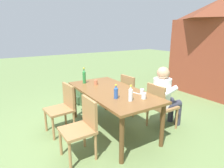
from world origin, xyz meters
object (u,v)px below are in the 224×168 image
Objects in this scene: bottle_blue at (116,92)px; cup_white at (144,96)px; person_in_white_shirt at (165,95)px; table_knife at (133,92)px; cup_glass at (142,92)px; backpack_by_near_side at (81,96)px; chair_near_left at (63,106)px; cup_terracotta at (96,82)px; dining_table at (112,95)px; chair_far_left at (131,92)px; bottle_clear at (131,94)px; chair_near_right at (82,125)px; brick_kiosk at (216,45)px; bottle_green at (84,77)px; chair_far_right at (160,104)px.

bottle_blue is 0.43m from cup_white.
person_in_white_shirt reaches higher than table_knife.
backpack_by_near_side is at bearing -172.08° from cup_glass.
bottle_blue reaches higher than chair_near_left.
bottle_blue is 0.56× the size of backpack_by_near_side.
cup_terracotta reaches higher than cup_glass.
cup_glass is (0.43, 0.32, 0.13)m from dining_table.
dining_table is 0.52m from cup_terracotta.
bottle_clear is at bearing -38.66° from chair_far_left.
chair_near_left is (-0.43, -0.77, -0.19)m from dining_table.
backpack_by_near_side is (-1.95, 0.81, -0.29)m from chair_near_right.
cup_glass is at bearing 113.39° from bottle_clear.
bottle_blue is 2.03m from backpack_by_near_side.
brick_kiosk is (-0.84, 4.56, 0.90)m from chair_near_right.
dining_table is 2.18× the size of chair_near_left.
bottle_green is (-1.14, 0.55, 0.41)m from chair_near_right.
chair_far_left is 1.35m from bottle_clear.
chair_far_left is 1.75m from chair_near_right.
bottle_blue reaches higher than dining_table.
dining_table is 0.90m from chair_near_right.
bottle_blue is at bearing -92.57° from person_in_white_shirt.
bottle_clear reaches higher than cup_terracotta.
person_in_white_shirt is at bearing 7.35° from chair_far_left.
bottle_blue is at bearing -6.57° from cup_terracotta.
cup_terracotta is (-0.50, -0.06, 0.13)m from dining_table.
chair_near_left reaches higher than dining_table.
chair_far_right reaches higher than backpack_by_near_side.
bottle_clear reaches higher than cup_white.
chair_far_right is 0.69m from cup_white.
bottle_blue is 1.09m from bottle_green.
bottle_blue is (-0.05, -1.04, 0.21)m from person_in_white_shirt.
chair_far_right is 2.10m from backpack_by_near_side.
cup_terracotta is 0.03× the size of brick_kiosk.
cup_glass is at bearing 7.92° from backpack_by_near_side.
chair_near_right is at bearing -90.04° from person_in_white_shirt.
bottle_blue is (0.80, -0.93, 0.37)m from chair_far_left.
bottle_blue is (-0.05, 0.60, 0.37)m from chair_near_right.
chair_far_right reaches higher than cup_terracotta.
brick_kiosk is at bearing 105.56° from chair_far_right.
chair_near_left is 9.80× the size of cup_glass.
table_knife is at bearing 97.47° from chair_near_right.
dining_table is 0.67m from cup_white.
chair_near_right is at bearing -37.18° from cup_terracotta.
chair_far_left is 0.92m from table_knife.
chair_near_left is at bearing -137.82° from cup_white.
chair_near_left is 1.46m from cup_white.
chair_near_right is at bearing -101.71° from cup_white.
cup_terracotta is (-0.93, -0.94, 0.16)m from person_in_white_shirt.
cup_terracotta is at bearing -178.88° from bottle_clear.
cup_terracotta is 0.38× the size of table_knife.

